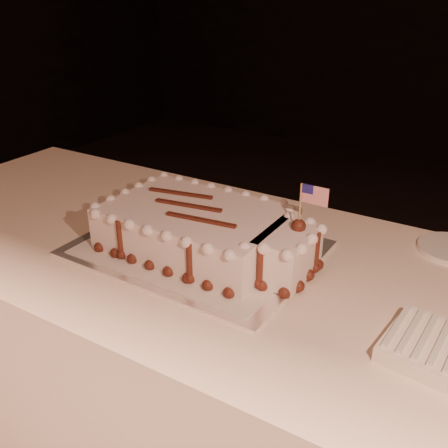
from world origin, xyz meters
The scene contains 4 objects.
banquet_table centered at (0.00, 0.60, 0.38)m, with size 2.40×0.80×0.75m, color #FFE1C5.
cake_board centered at (-0.23, 0.59, 0.75)m, with size 0.57×0.43×0.01m, color white.
doily centered at (-0.23, 0.59, 0.76)m, with size 0.51×0.38×0.00m, color silver.
sheet_cake centered at (-0.20, 0.59, 0.81)m, with size 0.54×0.32×0.21m.
Camera 1 is at (0.39, -0.30, 1.35)m, focal length 40.00 mm.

